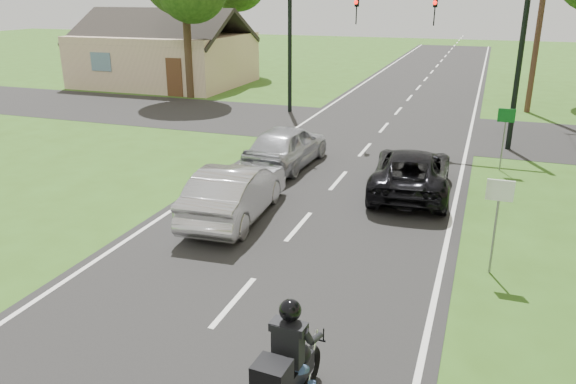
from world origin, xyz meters
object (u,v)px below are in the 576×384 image
at_px(dark_suv, 411,171).
at_px(utility_pole_far, 542,7).
at_px(motorcycle_rider, 287,376).
at_px(silver_sedan, 235,192).
at_px(silver_suv, 287,146).
at_px(traffic_signal, 469,38).
at_px(sign_white, 498,204).
at_px(sign_green, 505,124).

xyz_separation_m(dark_suv, utility_pole_far, (3.87, 14.35, 4.41)).
relative_size(motorcycle_rider, silver_sedan, 0.51).
height_order(silver_suv, traffic_signal, traffic_signal).
relative_size(motorcycle_rider, sign_white, 1.05).
distance_m(motorcycle_rider, utility_pole_far, 25.40).
distance_m(silver_suv, sign_green, 7.35).
bearing_deg(sign_white, dark_suv, 116.88).
relative_size(silver_sedan, traffic_signal, 0.69).
distance_m(dark_suv, silver_suv, 4.62).
bearing_deg(sign_white, motorcycle_rider, -114.80).
xyz_separation_m(silver_sedan, silver_suv, (-0.30, 4.89, 0.02)).
height_order(traffic_signal, sign_white, traffic_signal).
height_order(dark_suv, silver_suv, silver_suv).
bearing_deg(sign_green, sign_white, -91.43).
height_order(silver_suv, sign_green, sign_green).
bearing_deg(motorcycle_rider, dark_suv, 92.90).
bearing_deg(dark_suv, silver_sedan, 36.75).
bearing_deg(sign_white, silver_suv, 138.83).
xyz_separation_m(dark_suv, silver_sedan, (-4.14, -3.61, 0.06)).
bearing_deg(dark_suv, silver_suv, -20.45).
distance_m(motorcycle_rider, sign_green, 13.98).
distance_m(silver_sedan, utility_pole_far, 20.14).
distance_m(motorcycle_rider, silver_suv, 12.36).
distance_m(silver_sedan, sign_white, 6.65).
distance_m(utility_pole_far, sign_white, 19.39).
height_order(silver_sedan, utility_pole_far, utility_pole_far).
distance_m(dark_suv, sign_white, 5.32).
distance_m(traffic_signal, sign_green, 4.24).
bearing_deg(motorcycle_rider, silver_sedan, 124.30).
bearing_deg(traffic_signal, sign_white, -82.95).
bearing_deg(utility_pole_far, silver_suv, -122.46).
xyz_separation_m(dark_suv, traffic_signal, (1.01, 6.34, 3.46)).
bearing_deg(traffic_signal, motorcycle_rider, -94.31).
height_order(traffic_signal, sign_green, traffic_signal).
bearing_deg(motorcycle_rider, sign_white, 69.48).
relative_size(silver_sedan, utility_pole_far, 0.44).
bearing_deg(silver_sedan, sign_white, 166.85).
bearing_deg(silver_sedan, utility_pole_far, -117.91).
bearing_deg(utility_pole_far, silver_sedan, -114.04).
distance_m(silver_suv, traffic_signal, 8.17).
distance_m(silver_sedan, silver_suv, 4.90).
xyz_separation_m(silver_suv, traffic_signal, (5.45, 5.06, 3.38)).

